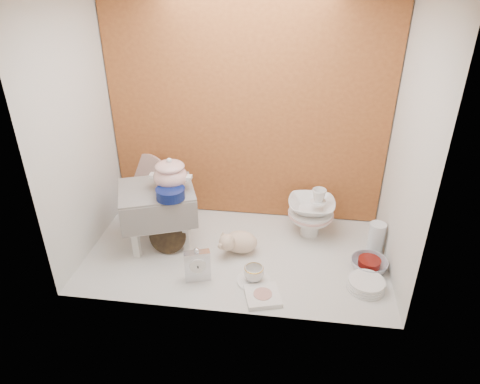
# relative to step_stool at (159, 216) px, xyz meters

# --- Properties ---
(ground) EXTENTS (1.80, 1.80, 0.00)m
(ground) POSITION_rel_step_stool_xyz_m (0.49, -0.06, -0.19)
(ground) COLOR silver
(ground) RESTS_ON ground
(niche_shell) EXTENTS (1.86, 1.03, 1.53)m
(niche_shell) POSITION_rel_step_stool_xyz_m (0.49, 0.12, 0.74)
(niche_shell) COLOR #A85C2A
(niche_shell) RESTS_ON ground
(step_stool) EXTENTS (0.55, 0.51, 0.38)m
(step_stool) POSITION_rel_step_stool_xyz_m (0.00, 0.00, 0.00)
(step_stool) COLOR silver
(step_stool) RESTS_ON ground
(soup_tureen) EXTENTS (0.25, 0.25, 0.20)m
(soup_tureen) POSITION_rel_step_stool_xyz_m (0.09, 0.01, 0.29)
(soup_tureen) COLOR white
(soup_tureen) RESTS_ON step_stool
(cobalt_bowl) EXTENTS (0.21, 0.21, 0.06)m
(cobalt_bowl) POSITION_rel_step_stool_xyz_m (0.12, -0.10, 0.22)
(cobalt_bowl) COLOR #0A164F
(cobalt_bowl) RESTS_ON step_stool
(floral_platter) EXTENTS (0.43, 0.24, 0.42)m
(floral_platter) POSITION_rel_step_stool_xyz_m (-0.18, 0.37, 0.02)
(floral_platter) COLOR white
(floral_platter) RESTS_ON ground
(blue_white_vase) EXTENTS (0.28, 0.28, 0.27)m
(blue_white_vase) POSITION_rel_step_stool_xyz_m (-0.12, 0.30, -0.06)
(blue_white_vase) COLOR white
(blue_white_vase) RESTS_ON ground
(lacquer_tray) EXTENTS (0.23, 0.10, 0.22)m
(lacquer_tray) POSITION_rel_step_stool_xyz_m (0.07, -0.08, -0.08)
(lacquer_tray) COLOR black
(lacquer_tray) RESTS_ON ground
(mantel_clock) EXTENTS (0.15, 0.09, 0.21)m
(mantel_clock) POSITION_rel_step_stool_xyz_m (0.31, -0.33, -0.09)
(mantel_clock) COLOR silver
(mantel_clock) RESTS_ON ground
(plush_pig) EXTENTS (0.30, 0.25, 0.15)m
(plush_pig) POSITION_rel_step_stool_xyz_m (0.52, -0.04, -0.11)
(plush_pig) COLOR beige
(plush_pig) RESTS_ON ground
(teacup_saucer) EXTENTS (0.22, 0.22, 0.01)m
(teacup_saucer) POSITION_rel_step_stool_xyz_m (0.63, -0.31, -0.18)
(teacup_saucer) COLOR white
(teacup_saucer) RESTS_ON ground
(gold_rim_teacup) EXTENTS (0.12, 0.12, 0.09)m
(gold_rim_teacup) POSITION_rel_step_stool_xyz_m (0.63, -0.31, -0.13)
(gold_rim_teacup) COLOR white
(gold_rim_teacup) RESTS_ON teacup_saucer
(lattice_dish) EXTENTS (0.22, 0.22, 0.03)m
(lattice_dish) POSITION_rel_step_stool_xyz_m (0.69, -0.43, -0.18)
(lattice_dish) COLOR white
(lattice_dish) RESTS_ON ground
(dinner_plate_stack) EXTENTS (0.21, 0.21, 0.06)m
(dinner_plate_stack) POSITION_rel_step_stool_xyz_m (1.24, -0.28, -0.16)
(dinner_plate_stack) COLOR white
(dinner_plate_stack) RESTS_ON ground
(crystal_bowl) EXTENTS (0.26, 0.26, 0.07)m
(crystal_bowl) POSITION_rel_step_stool_xyz_m (1.28, -0.11, -0.16)
(crystal_bowl) COLOR silver
(crystal_bowl) RESTS_ON ground
(clear_glass_vase) EXTENTS (0.13, 0.13, 0.20)m
(clear_glass_vase) POSITION_rel_step_stool_xyz_m (1.33, 0.07, -0.09)
(clear_glass_vase) COLOR silver
(clear_glass_vase) RESTS_ON ground
(porcelain_tower) EXTENTS (0.37, 0.37, 0.34)m
(porcelain_tower) POSITION_rel_step_stool_xyz_m (0.94, 0.22, -0.02)
(porcelain_tower) COLOR white
(porcelain_tower) RESTS_ON ground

